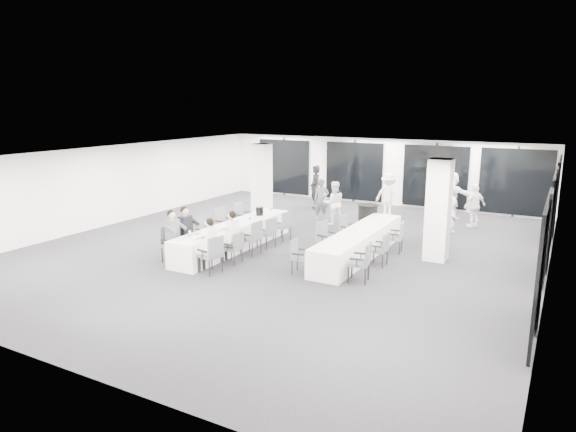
{
  "coord_description": "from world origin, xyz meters",
  "views": [
    {
      "loc": [
        7.18,
        -12.94,
        4.24
      ],
      "look_at": [
        0.19,
        -0.2,
        1.05
      ],
      "focal_mm": 32.0,
      "sensor_mm": 36.0,
      "label": 1
    }
  ],
  "objects_px": {
    "chair_main_left_mid": "(204,230)",
    "chair_main_left_far": "(242,216)",
    "standing_guest_f": "(451,192)",
    "chair_main_right_mid": "(253,236)",
    "chair_side_left_near": "(299,254)",
    "chair_side_right_mid": "(381,247)",
    "standing_guest_d": "(475,203)",
    "standing_guest_b": "(334,200)",
    "standing_guest_c": "(389,192)",
    "banquet_table_main": "(234,236)",
    "chair_main_right_fourth": "(268,231)",
    "chair_side_right_far": "(397,235)",
    "standing_guest_e": "(448,203)",
    "chair_main_left_second": "(183,237)",
    "standing_guest_a": "(321,197)",
    "standing_guest_h": "(443,212)",
    "chair_side_left_far": "(347,228)",
    "chair_main_right_far": "(284,224)",
    "chair_side_right_near": "(362,260)",
    "cocktail_table": "(368,219)",
    "ice_bucket_near": "(209,228)",
    "ice_bucket_far": "(260,211)",
    "chair_main_left_near": "(170,241)",
    "chair_main_right_second": "(235,246)",
    "chair_side_left_mid": "(326,237)",
    "chair_main_left_fourth": "(223,222)",
    "standing_guest_g": "(315,185)",
    "banquet_table_side": "(359,244)"
  },
  "relations": [
    {
      "from": "chair_main_left_mid",
      "to": "chair_main_left_far",
      "type": "height_order",
      "value": "chair_main_left_far"
    },
    {
      "from": "chair_side_left_mid",
      "to": "standing_guest_e",
      "type": "bearing_deg",
      "value": 166.44
    },
    {
      "from": "chair_main_left_mid",
      "to": "standing_guest_f",
      "type": "height_order",
      "value": "standing_guest_f"
    },
    {
      "from": "chair_side_left_near",
      "to": "standing_guest_e",
      "type": "height_order",
      "value": "standing_guest_e"
    },
    {
      "from": "chair_side_left_far",
      "to": "chair_side_right_mid",
      "type": "relative_size",
      "value": 0.98
    },
    {
      "from": "chair_main_left_near",
      "to": "standing_guest_a",
      "type": "xyz_separation_m",
      "value": [
        1.44,
        6.64,
        0.31
      ]
    },
    {
      "from": "chair_main_left_near",
      "to": "chair_main_right_second",
      "type": "bearing_deg",
      "value": 110.94
    },
    {
      "from": "chair_main_left_second",
      "to": "standing_guest_a",
      "type": "bearing_deg",
      "value": 156.35
    },
    {
      "from": "cocktail_table",
      "to": "chair_main_left_far",
      "type": "height_order",
      "value": "chair_main_left_far"
    },
    {
      "from": "standing_guest_e",
      "to": "chair_side_right_mid",
      "type": "bearing_deg",
      "value": 142.31
    },
    {
      "from": "cocktail_table",
      "to": "standing_guest_f",
      "type": "distance_m",
      "value": 4.16
    },
    {
      "from": "chair_side_right_mid",
      "to": "standing_guest_d",
      "type": "height_order",
      "value": "standing_guest_d"
    },
    {
      "from": "chair_side_left_near",
      "to": "standing_guest_d",
      "type": "height_order",
      "value": "standing_guest_d"
    },
    {
      "from": "chair_main_right_mid",
      "to": "standing_guest_h",
      "type": "bearing_deg",
      "value": -45.53
    },
    {
      "from": "banquet_table_main",
      "to": "cocktail_table",
      "type": "xyz_separation_m",
      "value": [
        2.85,
        3.6,
        0.13
      ]
    },
    {
      "from": "chair_main_left_mid",
      "to": "chair_side_right_far",
      "type": "relative_size",
      "value": 1.03
    },
    {
      "from": "chair_side_right_near",
      "to": "standing_guest_a",
      "type": "relative_size",
      "value": 0.56
    },
    {
      "from": "standing_guest_f",
      "to": "chair_main_left_second",
      "type": "bearing_deg",
      "value": 62.34
    },
    {
      "from": "chair_side_left_mid",
      "to": "chair_main_left_near",
      "type": "bearing_deg",
      "value": -41.15
    },
    {
      "from": "chair_main_right_mid",
      "to": "chair_side_left_near",
      "type": "height_order",
      "value": "chair_main_right_mid"
    },
    {
      "from": "chair_main_right_fourth",
      "to": "ice_bucket_near",
      "type": "distance_m",
      "value": 1.96
    },
    {
      "from": "standing_guest_d",
      "to": "ice_bucket_far",
      "type": "distance_m",
      "value": 7.57
    },
    {
      "from": "standing_guest_d",
      "to": "standing_guest_h",
      "type": "height_order",
      "value": "standing_guest_h"
    },
    {
      "from": "standing_guest_b",
      "to": "standing_guest_c",
      "type": "xyz_separation_m",
      "value": [
        1.32,
        2.15,
        0.07
      ]
    },
    {
      "from": "standing_guest_c",
      "to": "standing_guest_d",
      "type": "bearing_deg",
      "value": -173.72
    },
    {
      "from": "chair_side_left_far",
      "to": "standing_guest_d",
      "type": "height_order",
      "value": "standing_guest_d"
    },
    {
      "from": "chair_side_right_near",
      "to": "standing_guest_b",
      "type": "distance_m",
      "value": 6.05
    },
    {
      "from": "chair_side_left_mid",
      "to": "ice_bucket_far",
      "type": "relative_size",
      "value": 3.71
    },
    {
      "from": "standing_guest_a",
      "to": "standing_guest_c",
      "type": "height_order",
      "value": "standing_guest_c"
    },
    {
      "from": "standing_guest_h",
      "to": "banquet_table_main",
      "type": "bearing_deg",
      "value": 103.67
    },
    {
      "from": "chair_side_right_near",
      "to": "chair_main_left_second",
      "type": "bearing_deg",
      "value": 84.79
    },
    {
      "from": "banquet_table_main",
      "to": "standing_guest_h",
      "type": "bearing_deg",
      "value": 33.23
    },
    {
      "from": "chair_main_left_mid",
      "to": "chair_main_left_far",
      "type": "distance_m",
      "value": 2.05
    },
    {
      "from": "standing_guest_f",
      "to": "chair_main_right_far",
      "type": "bearing_deg",
      "value": 60.86
    },
    {
      "from": "standing_guest_b",
      "to": "standing_guest_a",
      "type": "bearing_deg",
      "value": -68.65
    },
    {
      "from": "chair_main_right_fourth",
      "to": "chair_side_right_far",
      "type": "relative_size",
      "value": 1.0
    },
    {
      "from": "chair_main_left_far",
      "to": "standing_guest_c",
      "type": "xyz_separation_m",
      "value": [
        3.49,
        4.75,
        0.37
      ]
    },
    {
      "from": "standing_guest_d",
      "to": "ice_bucket_far",
      "type": "bearing_deg",
      "value": -11.38
    },
    {
      "from": "chair_side_right_near",
      "to": "standing_guest_e",
      "type": "distance_m",
      "value": 6.13
    },
    {
      "from": "chair_main_right_fourth",
      "to": "standing_guest_f",
      "type": "height_order",
      "value": "standing_guest_f"
    },
    {
      "from": "chair_main_left_fourth",
      "to": "standing_guest_g",
      "type": "xyz_separation_m",
      "value": [
        0.39,
        5.85,
        0.42
      ]
    },
    {
      "from": "chair_side_right_far",
      "to": "standing_guest_c",
      "type": "height_order",
      "value": "standing_guest_c"
    },
    {
      "from": "chair_main_left_mid",
      "to": "standing_guest_h",
      "type": "relative_size",
      "value": 0.46
    },
    {
      "from": "chair_main_right_far",
      "to": "standing_guest_g",
      "type": "xyz_separation_m",
      "value": [
        -1.29,
        4.93,
        0.49
      ]
    },
    {
      "from": "banquet_table_main",
      "to": "chair_main_right_fourth",
      "type": "distance_m",
      "value": 1.02
    },
    {
      "from": "cocktail_table",
      "to": "banquet_table_main",
      "type": "bearing_deg",
      "value": -128.37
    },
    {
      "from": "banquet_table_main",
      "to": "standing_guest_a",
      "type": "relative_size",
      "value": 2.88
    },
    {
      "from": "chair_main_left_mid",
      "to": "standing_guest_a",
      "type": "height_order",
      "value": "standing_guest_a"
    },
    {
      "from": "banquet_table_side",
      "to": "chair_side_left_far",
      "type": "bearing_deg",
      "value": 126.35
    },
    {
      "from": "chair_main_right_mid",
      "to": "cocktail_table",
      "type": "bearing_deg",
      "value": -22.99
    }
  ]
}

